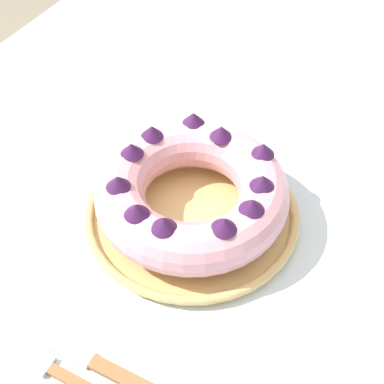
# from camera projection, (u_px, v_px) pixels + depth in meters

# --- Properties ---
(dining_table) EXTENTS (1.49, 1.04, 0.76)m
(dining_table) POSITION_uv_depth(u_px,v_px,m) (183.00, 257.00, 0.79)
(dining_table) COLOR silver
(dining_table) RESTS_ON ground_plane
(serving_dish) EXTENTS (0.29, 0.29, 0.02)m
(serving_dish) POSITION_uv_depth(u_px,v_px,m) (192.00, 213.00, 0.73)
(serving_dish) COLOR tan
(serving_dish) RESTS_ON dining_table
(bundt_cake) EXTENTS (0.25, 0.25, 0.08)m
(bundt_cake) POSITION_uv_depth(u_px,v_px,m) (192.00, 191.00, 0.69)
(bundt_cake) COLOR #E09EAD
(bundt_cake) RESTS_ON serving_dish
(fork) EXTENTS (0.02, 0.21, 0.01)m
(fork) POSITION_uv_depth(u_px,v_px,m) (72.00, 380.00, 0.57)
(fork) COLOR #936038
(fork) RESTS_ON dining_table
(cake_knife) EXTENTS (0.02, 0.19, 0.01)m
(cake_knife) POSITION_uv_depth(u_px,v_px,m) (94.00, 363.00, 0.59)
(cake_knife) COLOR #936038
(cake_knife) RESTS_ON dining_table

